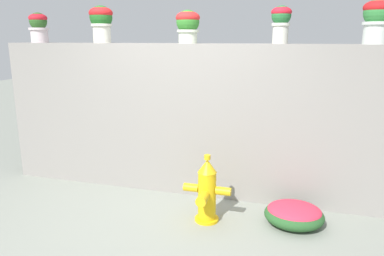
{
  "coord_description": "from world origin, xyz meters",
  "views": [
    {
      "loc": [
        1.36,
        -3.11,
        1.96
      ],
      "look_at": [
        0.15,
        1.08,
        0.88
      ],
      "focal_mm": 34.56,
      "sensor_mm": 36.0,
      "label": 1
    }
  ],
  "objects_px": {
    "potted_plant_4": "(377,17)",
    "flower_bush_left": "(294,214)",
    "fire_hydrant": "(207,192)",
    "potted_plant_1": "(101,20)",
    "potted_plant_2": "(188,24)",
    "potted_plant_0": "(39,26)",
    "potted_plant_3": "(281,20)"
  },
  "relations": [
    {
      "from": "potted_plant_0",
      "to": "potted_plant_4",
      "type": "distance_m",
      "value": 4.18
    },
    {
      "from": "potted_plant_3",
      "to": "potted_plant_4",
      "type": "bearing_deg",
      "value": -2.06
    },
    {
      "from": "fire_hydrant",
      "to": "flower_bush_left",
      "type": "relative_size",
      "value": 1.2
    },
    {
      "from": "potted_plant_0",
      "to": "fire_hydrant",
      "type": "xyz_separation_m",
      "value": [
        2.57,
        -0.81,
        -1.77
      ]
    },
    {
      "from": "potted_plant_2",
      "to": "flower_bush_left",
      "type": "distance_m",
      "value": 2.49
    },
    {
      "from": "potted_plant_1",
      "to": "potted_plant_4",
      "type": "xyz_separation_m",
      "value": [
        3.2,
        0.02,
        -0.01
      ]
    },
    {
      "from": "potted_plant_3",
      "to": "potted_plant_1",
      "type": "bearing_deg",
      "value": -178.6
    },
    {
      "from": "flower_bush_left",
      "to": "potted_plant_2",
      "type": "bearing_deg",
      "value": 155.67
    },
    {
      "from": "potted_plant_0",
      "to": "flower_bush_left",
      "type": "height_order",
      "value": "potted_plant_0"
    },
    {
      "from": "potted_plant_1",
      "to": "flower_bush_left",
      "type": "xyz_separation_m",
      "value": [
        2.51,
        -0.6,
        -2.04
      ]
    },
    {
      "from": "flower_bush_left",
      "to": "potted_plant_1",
      "type": "bearing_deg",
      "value": 166.66
    },
    {
      "from": "potted_plant_2",
      "to": "potted_plant_4",
      "type": "height_order",
      "value": "potted_plant_4"
    },
    {
      "from": "potted_plant_3",
      "to": "flower_bush_left",
      "type": "bearing_deg",
      "value": -66.42
    },
    {
      "from": "potted_plant_3",
      "to": "potted_plant_2",
      "type": "bearing_deg",
      "value": -178.35
    },
    {
      "from": "potted_plant_0",
      "to": "flower_bush_left",
      "type": "xyz_separation_m",
      "value": [
        3.49,
        -0.64,
        -1.99
      ]
    },
    {
      "from": "potted_plant_2",
      "to": "fire_hydrant",
      "type": "height_order",
      "value": "potted_plant_2"
    },
    {
      "from": "potted_plant_0",
      "to": "potted_plant_1",
      "type": "distance_m",
      "value": 0.98
    },
    {
      "from": "potted_plant_1",
      "to": "potted_plant_2",
      "type": "xyz_separation_m",
      "value": [
        1.14,
        0.02,
        -0.05
      ]
    },
    {
      "from": "potted_plant_3",
      "to": "potted_plant_4",
      "type": "relative_size",
      "value": 0.9
    },
    {
      "from": "potted_plant_4",
      "to": "flower_bush_left",
      "type": "distance_m",
      "value": 2.24
    },
    {
      "from": "potted_plant_2",
      "to": "fire_hydrant",
      "type": "bearing_deg",
      "value": -60.55
    },
    {
      "from": "potted_plant_0",
      "to": "potted_plant_2",
      "type": "relative_size",
      "value": 1.02
    },
    {
      "from": "potted_plant_0",
      "to": "fire_hydrant",
      "type": "height_order",
      "value": "potted_plant_0"
    },
    {
      "from": "potted_plant_4",
      "to": "flower_bush_left",
      "type": "height_order",
      "value": "potted_plant_4"
    },
    {
      "from": "fire_hydrant",
      "to": "potted_plant_1",
      "type": "bearing_deg",
      "value": 154.17
    },
    {
      "from": "flower_bush_left",
      "to": "fire_hydrant",
      "type": "bearing_deg",
      "value": -169.21
    },
    {
      "from": "potted_plant_1",
      "to": "potted_plant_3",
      "type": "distance_m",
      "value": 2.23
    },
    {
      "from": "potted_plant_1",
      "to": "flower_bush_left",
      "type": "height_order",
      "value": "potted_plant_1"
    },
    {
      "from": "potted_plant_3",
      "to": "fire_hydrant",
      "type": "relative_size",
      "value": 0.55
    },
    {
      "from": "potted_plant_0",
      "to": "potted_plant_3",
      "type": "xyz_separation_m",
      "value": [
        3.21,
        0.01,
        0.03
      ]
    },
    {
      "from": "potted_plant_2",
      "to": "flower_bush_left",
      "type": "height_order",
      "value": "potted_plant_2"
    },
    {
      "from": "potted_plant_0",
      "to": "potted_plant_4",
      "type": "xyz_separation_m",
      "value": [
        4.18,
        -0.02,
        0.05
      ]
    }
  ]
}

